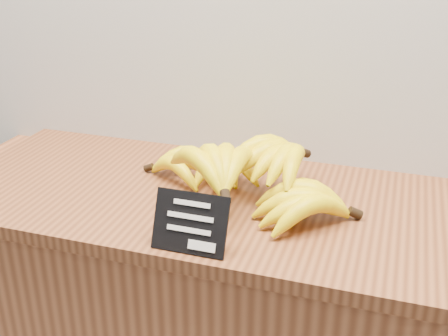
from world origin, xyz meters
TOP-DOWN VIEW (x-y plane):
  - counter_top at (-0.11, 2.75)m, footprint 1.30×0.54m
  - chalkboard_sign at (-0.11, 2.52)m, footprint 0.14×0.05m
  - banana_pile at (-0.07, 2.75)m, footprint 0.52×0.34m

SIDE VIEW (x-z plane):
  - counter_top at x=-0.11m, z-range 0.90..0.93m
  - chalkboard_sign at x=-0.11m, z-range 0.93..1.04m
  - banana_pile at x=-0.07m, z-range 0.93..1.06m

